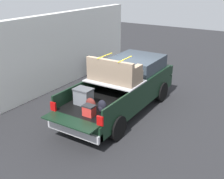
{
  "coord_description": "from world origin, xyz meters",
  "views": [
    {
      "loc": [
        -8.28,
        -4.84,
        4.74
      ],
      "look_at": [
        -0.6,
        0.0,
        1.1
      ],
      "focal_mm": 44.83,
      "sensor_mm": 36.0,
      "label": 1
    }
  ],
  "objects": [
    {
      "name": "ground_plane",
      "position": [
        0.0,
        0.0,
        0.0
      ],
      "size": [
        40.0,
        40.0,
        0.0
      ],
      "primitive_type": "plane",
      "color": "#262628"
    },
    {
      "name": "building_facade",
      "position": [
        0.51,
        3.83,
        1.66
      ],
      "size": [
        11.34,
        0.36,
        3.32
      ],
      "primitive_type": "cube",
      "color": "white",
      "rests_on": "ground_plane"
    },
    {
      "name": "trash_can",
      "position": [
        2.85,
        3.01,
        0.5
      ],
      "size": [
        0.6,
        0.6,
        0.98
      ],
      "color": "#2D2D33",
      "rests_on": "ground_plane"
    },
    {
      "name": "pickup_truck",
      "position": [
        0.36,
        0.0,
        0.95
      ],
      "size": [
        6.05,
        2.06,
        2.23
      ],
      "color": "black",
      "rests_on": "ground_plane"
    }
  ]
}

